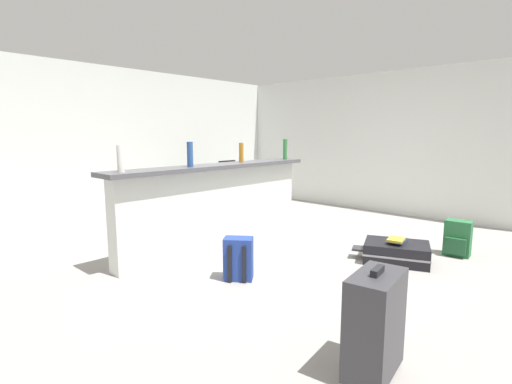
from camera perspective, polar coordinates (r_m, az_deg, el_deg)
The scene contains 17 objects.
ground_plane at distance 5.00m, azimuth 2.45°, elevation -8.19°, with size 13.00×13.00×0.05m, color gray.
wall_back at distance 7.14m, azimuth -16.67°, elevation 6.95°, with size 6.60×0.10×2.50m, color silver.
wall_right at distance 7.51m, azimuth 16.02°, elevation 7.05°, with size 0.10×6.00×2.50m, color silver.
partition_half_wall at distance 4.85m, azimuth -5.78°, elevation -2.36°, with size 2.80×0.20×1.00m, color silver.
bar_countertop at distance 4.78m, azimuth -5.87°, elevation 3.80°, with size 2.96×0.40×0.05m, color #4C4C51.
bottle_white at distance 4.00m, azimuth -19.45°, elevation 4.66°, with size 0.07×0.07×0.27m, color silver.
bottle_blue at distance 4.43m, azimuth -9.76°, elevation 5.51°, with size 0.07×0.07×0.29m, color #284C89.
bottle_amber at distance 5.08m, azimuth -2.21°, elevation 5.86°, with size 0.06×0.06×0.26m, color #9E661E.
bottle_green at distance 5.64m, azimuth 4.33°, elevation 6.33°, with size 0.06×0.06×0.30m, color #2D6B38.
dining_table at distance 6.73m, azimuth -2.00°, elevation 2.06°, with size 1.10×0.80×0.74m.
dining_chair_near_partition at distance 6.33m, azimuth 1.53°, elevation 0.44°, with size 0.47×0.47×0.93m.
dining_chair_far_side at distance 7.19m, azimuth -4.83°, elevation 1.42°, with size 0.41×0.41×0.93m.
suitcase_flat_black at distance 4.62m, azimuth 20.05°, elevation -8.39°, with size 0.71×0.89×0.22m.
suitcase_upright_charcoal at distance 2.47m, azimuth 17.20°, elevation -18.10°, with size 0.47×0.29×0.67m.
backpack_blue at distance 3.84m, azimuth -2.60°, elevation -9.91°, with size 0.33×0.34×0.42m.
backpack_green at distance 5.12m, azimuth 27.71°, elevation -6.17°, with size 0.27×0.29×0.42m.
book_stack at distance 4.59m, azimuth 20.17°, elevation -6.68°, with size 0.34×0.22×0.06m.
Camera 1 is at (-3.65, -3.08, 1.43)m, focal length 26.98 mm.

